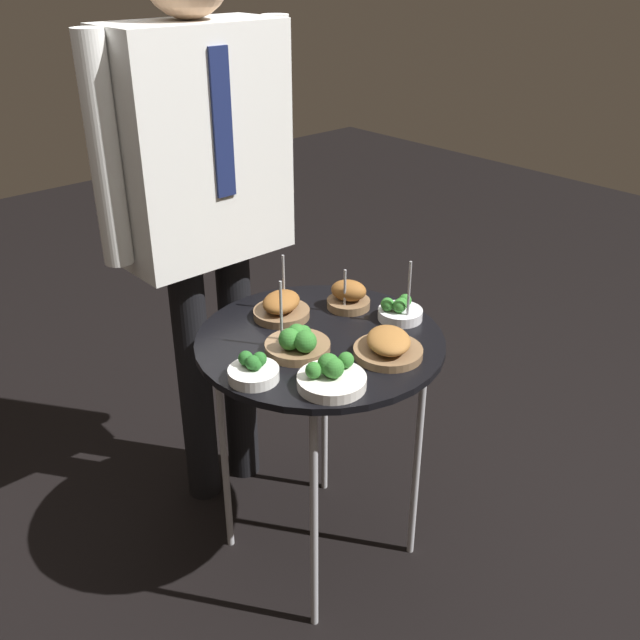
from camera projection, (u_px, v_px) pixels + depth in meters
ground_plane at (320, 547)px, 2.13m from camera, size 8.00×8.00×0.00m
serving_cart at (320, 357)px, 1.82m from camera, size 0.63×0.63×0.71m
bowl_broccoli_mid_right at (298, 343)px, 1.71m from camera, size 0.16×0.16×0.18m
bowl_roast_mid_left at (349, 296)px, 1.93m from camera, size 0.12×0.12×0.12m
bowl_roast_front_right at (388, 346)px, 1.70m from camera, size 0.17×0.17×0.06m
bowl_roast_front_left at (282, 307)px, 1.89m from camera, size 0.15×0.15×0.16m
bowl_broccoli_far_rim at (400, 310)px, 1.88m from camera, size 0.12×0.12×0.18m
bowl_broccoli_back_left at (253, 371)px, 1.61m from camera, size 0.12×0.12×0.06m
bowl_broccoli_back_right at (331, 376)px, 1.59m from camera, size 0.16×0.16×0.08m
waiter_figure at (201, 174)px, 1.91m from camera, size 0.61×0.23×1.65m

